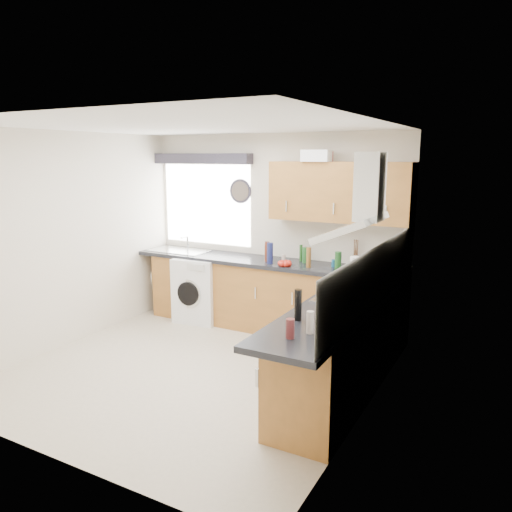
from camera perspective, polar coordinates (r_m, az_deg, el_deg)
The scene contains 39 objects.
ground_plane at distance 5.43m, azimuth -6.78°, elevation -12.79°, with size 3.60×3.60×0.00m, color beige.
ceiling at distance 4.97m, azimuth -7.47°, elevation 14.56°, with size 3.60×3.60×0.02m, color white.
wall_back at distance 6.58m, azimuth 2.04°, elevation 2.92°, with size 3.60×0.02×2.50m, color silver.
wall_front at distance 3.78m, azimuth -23.21°, elevation -4.37°, with size 3.60×0.02×2.50m, color silver.
wall_left at distance 6.26m, azimuth -20.65°, elevation 1.76°, with size 0.02×3.60×2.50m, color silver.
wall_right at distance 4.28m, azimuth 12.91°, elevation -1.95°, with size 0.02×3.60×2.50m, color silver.
window at distance 7.06m, azimuth -5.67°, elevation 5.90°, with size 1.40×0.02×1.10m, color white.
window_blind at distance 6.95m, azimuth -6.19°, elevation 11.01°, with size 1.50×0.18×0.14m, color #292732.
splashback at distance 4.58m, azimuth 13.78°, elevation -2.02°, with size 0.01×3.00×0.54m, color white.
base_cab_back at distance 6.54m, azimuth 0.07°, elevation -4.47°, with size 3.00×0.58×0.86m, color brown.
base_cab_corner at distance 5.97m, azimuth 13.73°, elevation -6.36°, with size 0.60×0.60×0.86m, color brown.
base_cab_right at distance 4.75m, azimuth 9.55°, elevation -10.89°, with size 0.58×2.10×0.86m, color brown.
worktop_back at distance 6.38m, azimuth 0.81°, elevation -0.67°, with size 3.60×0.62×0.05m, color black.
worktop_right at distance 4.46m, azimuth 8.98°, elevation -6.11°, with size 0.62×2.42×0.05m, color black.
sink at distance 7.07m, azimuth -8.77°, elevation 0.92°, with size 0.84×0.46×0.10m, color silver, non-canonical shape.
oven at distance 4.88m, azimuth 10.02°, elevation -10.31°, with size 0.56×0.58×0.85m, color black.
hob_plate at distance 4.73m, azimuth 10.22°, elevation -4.76°, with size 0.52×0.52×0.01m, color silver.
extractor_hood at distance 4.54m, azimuth 11.80°, elevation 5.50°, with size 0.52×0.78×0.66m, color silver, non-canonical shape.
upper_cabinets at distance 5.99m, azimuth 9.54°, elevation 7.24°, with size 1.70×0.35×0.70m, color brown.
washing_machine at distance 6.86m, azimuth -6.33°, elevation -3.72°, with size 0.60×0.58×0.87m, color white.
wall_clock at distance 6.74m, azimuth -1.84°, elevation 7.42°, with size 0.33×0.33×0.04m, color #292732.
casserole at distance 5.97m, azimuth 6.99°, elevation 11.31°, with size 0.33×0.24×0.14m, color white.
storage_box at distance 5.96m, azimuth 7.24°, elevation 11.23°, with size 0.26×0.22×0.12m, color #B23A31.
utensil_pot at distance 6.11m, azimuth 11.29°, elevation -0.55°, with size 0.10×0.10×0.13m, color #75655D.
kitchen_roll at distance 5.43m, azimuth 11.27°, elevation -1.39°, with size 0.12×0.12×0.25m, color white.
tomato_cluster at distance 6.02m, azimuth 3.31°, elevation -0.84°, with size 0.15×0.15×0.07m, color red, non-canonical shape.
jar_0 at distance 6.27m, azimuth 1.26°, elevation 0.52°, with size 0.06×0.06×0.25m, color #5E2313.
jar_1 at distance 5.83m, azimuth 9.36°, elevation -0.60°, with size 0.08×0.08×0.22m, color #19471B.
jar_2 at distance 6.14m, azimuth 1.61°, elevation 0.32°, with size 0.08×0.08×0.26m, color #161C4B.
jar_3 at distance 6.31m, azimuth 5.15°, elevation 0.35°, with size 0.04×0.04×0.21m, color #23571F.
jar_4 at distance 5.95m, azimuth 6.04°, elevation -0.17°, with size 0.06×0.06×0.24m, color brown.
jar_5 at distance 6.03m, azimuth 8.81°, elevation -0.83°, with size 0.04×0.04×0.09m, color #1A577D.
jar_6 at distance 6.22m, azimuth 5.64°, elevation 0.11°, with size 0.07×0.07×0.20m, color #1F5823.
jar_7 at distance 6.18m, azimuth 3.16°, elevation -0.32°, with size 0.05×0.05×0.11m, color #BFAFA3.
jar_8 at distance 6.36m, azimuth 1.54°, elevation 0.45°, with size 0.05×0.05×0.20m, color navy.
jar_9 at distance 6.35m, azimuth 1.59°, elevation 0.35°, with size 0.05×0.05×0.19m, color navy.
bottle_0 at distance 3.78m, azimuth 6.21°, elevation -7.54°, with size 0.06×0.06×0.17m, color #B7A99C.
bottle_1 at distance 4.04m, azimuth 4.83°, elevation -5.59°, with size 0.06×0.06×0.26m, color black.
bottle_2 at distance 3.67m, azimuth 3.92°, elevation -8.28°, with size 0.06×0.06×0.15m, color #531D1F.
Camera 1 is at (2.90, -4.02, 2.21)m, focal length 35.00 mm.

